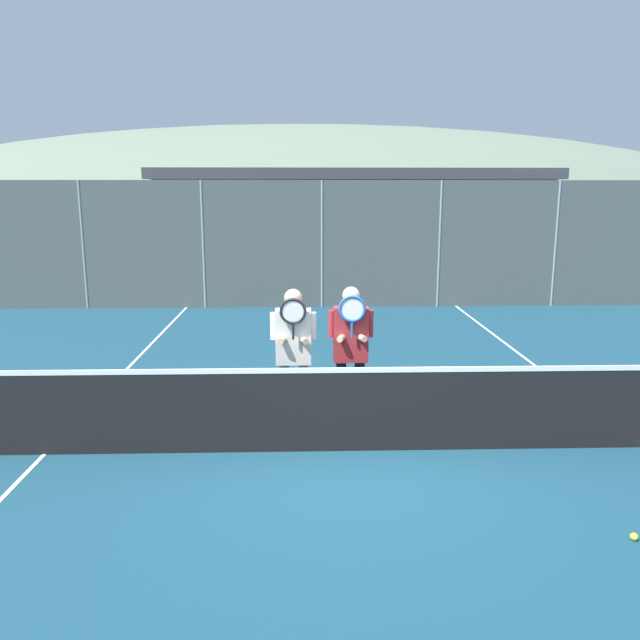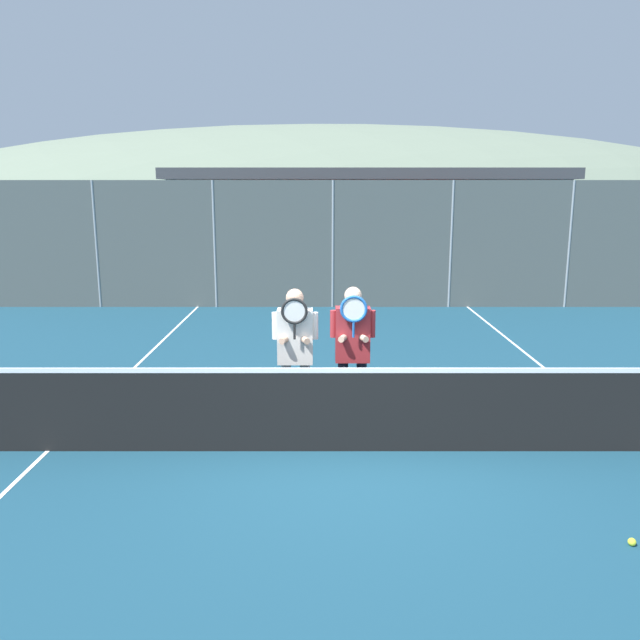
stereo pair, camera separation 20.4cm
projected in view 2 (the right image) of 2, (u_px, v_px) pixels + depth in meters
name	position (u px, v px, depth m)	size (l,w,h in m)	color
ground_plane	(346.00, 451.00, 7.21)	(120.00, 120.00, 0.00)	navy
hill_distant	(321.00, 219.00, 64.74)	(93.73, 52.07, 18.22)	slate
clubhouse_building	(361.00, 220.00, 23.04)	(13.82, 5.50, 3.66)	beige
fence_back	(330.00, 245.00, 15.74)	(18.00, 0.06, 3.19)	gray
tennis_net	(346.00, 409.00, 7.11)	(9.37, 0.09, 1.10)	gray
court_line_left_sideline	(124.00, 375.00, 10.14)	(0.05, 16.00, 0.01)	white
court_line_right_sideline	(551.00, 375.00, 10.16)	(0.05, 16.00, 0.01)	white
player_leftmost	(293.00, 347.00, 7.67)	(0.57, 0.34, 1.79)	white
player_center_left	(350.00, 345.00, 7.74)	(0.56, 0.34, 1.80)	#232838
car_far_left	(179.00, 257.00, 18.96)	(4.60, 1.99, 1.85)	silver
car_left_of_center	(346.00, 257.00, 19.30)	(4.19, 2.03, 1.77)	maroon
car_center	(511.00, 257.00, 19.09)	(4.44, 1.91, 1.88)	maroon
tennis_ball_on_court	(629.00, 541.00, 5.30)	(0.07, 0.07, 0.07)	#CCDB33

